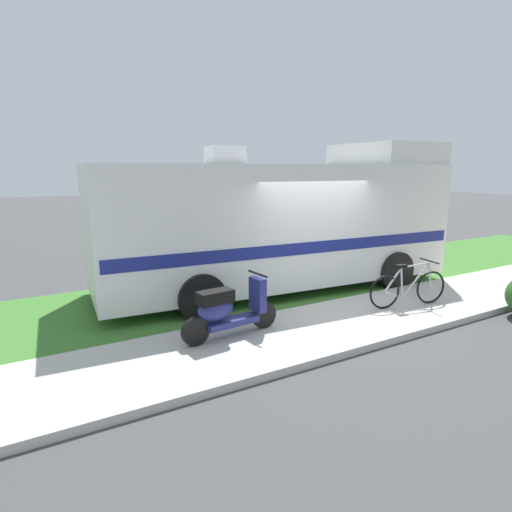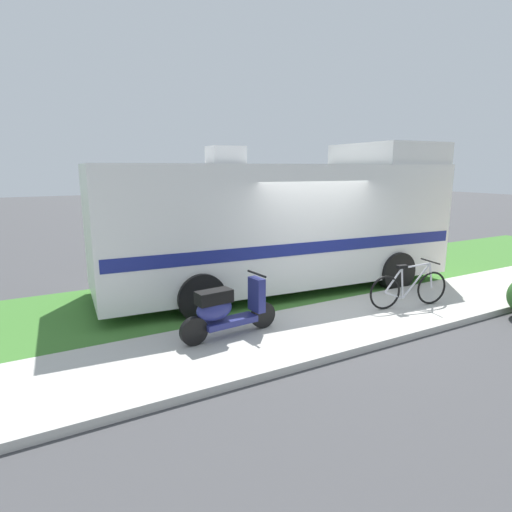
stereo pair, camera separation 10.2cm
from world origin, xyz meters
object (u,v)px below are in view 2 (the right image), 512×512
scooter (226,309)px  pickup_truck_near (198,227)px  motorhome_rv (281,221)px  bicycle (409,288)px

scooter → pickup_truck_near: size_ratio=0.32×
motorhome_rv → scooter: 3.43m
scooter → bicycle: scooter is taller
motorhome_rv → scooter: size_ratio=4.70×
pickup_truck_near → motorhome_rv: bearing=-85.6°
bicycle → pickup_truck_near: pickup_truck_near is taller
motorhome_rv → pickup_truck_near: bearing=94.4°
motorhome_rv → bicycle: motorhome_rv is taller
scooter → bicycle: bearing=-5.6°
motorhome_rv → pickup_truck_near: size_ratio=1.49×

